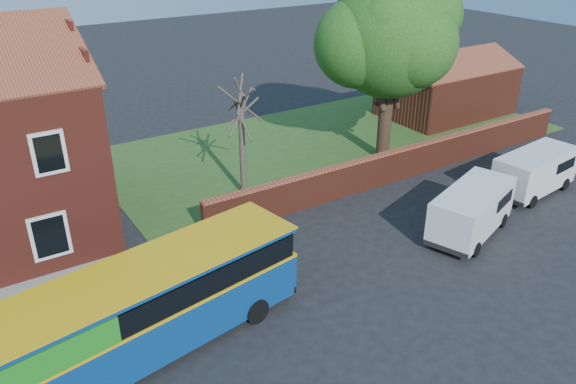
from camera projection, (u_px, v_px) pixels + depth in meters
ground at (244, 362)px, 16.20m from camera, size 120.00×120.00×0.00m
grass_strip at (334, 140)px, 32.32m from camera, size 26.00×12.00×0.04m
boundary_wall at (408, 161)px, 27.44m from camera, size 22.00×0.38×1.60m
outbuilding at (447, 90)px, 35.99m from camera, size 8.20×5.06×4.17m
bus at (141, 308)px, 15.85m from camera, size 9.60×3.92×2.85m
van_near at (472, 210)px, 22.28m from camera, size 4.86×3.16×1.99m
van_far at (535, 170)px, 25.77m from camera, size 4.63×2.25×1.96m
large_tree at (390, 38)px, 27.40m from camera, size 7.84×6.20×9.56m
bare_tree at (242, 139)px, 24.87m from camera, size 1.98×2.36×5.28m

